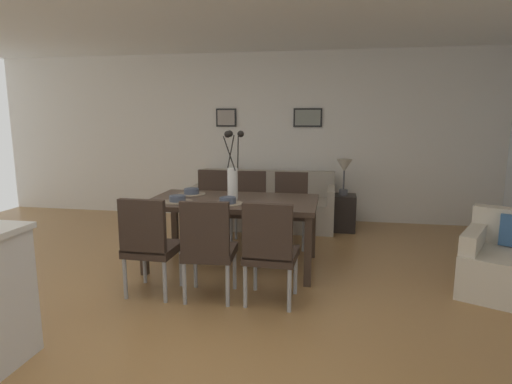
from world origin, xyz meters
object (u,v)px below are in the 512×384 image
dining_chair_near_left (149,242)px  dining_chair_far_left (208,245)px  bowl_near_right (192,191)px  bowl_near_left (178,198)px  dining_chair_near_right (211,202)px  sofa (265,207)px  dining_chair_far_right (249,204)px  framed_picture_center (308,118)px  centerpiece_vase (233,173)px  side_table (343,213)px  table_lamp (344,169)px  framed_picture_left (226,118)px  dining_chair_mid_right (290,205)px  dining_chair_mid_left (270,248)px  bowl_far_left (228,200)px  dining_table (233,206)px

dining_chair_near_left → dining_chair_far_left: (0.55, 0.00, 0.00)m
dining_chair_far_left → bowl_near_right: (-0.53, 1.14, 0.27)m
bowl_near_left → dining_chair_near_right: bearing=89.0°
sofa → dining_chair_far_right: bearing=-94.0°
dining_chair_near_right → dining_chair_far_right: (0.51, -0.01, 0.00)m
dining_chair_near_left → framed_picture_center: (1.20, 3.19, 1.09)m
centerpiece_vase → side_table: size_ratio=1.41×
side_table → framed_picture_center: size_ratio=1.19×
table_lamp → framed_picture_left: framed_picture_left is taller
dining_chair_near_left → side_table: bearing=56.1°
dining_chair_far_right → side_table: size_ratio=1.77×
dining_chair_mid_right → framed_picture_center: framed_picture_center is taller
dining_chair_near_left → bowl_near_left: (0.02, 0.70, 0.27)m
dining_chair_far_left → dining_chair_mid_right: 1.89m
dining_chair_near_left → framed_picture_center: framed_picture_center is taller
dining_chair_mid_left → dining_chair_far_left: bearing=-178.5°
dining_chair_near_left → sofa: 2.79m
side_table → table_lamp: size_ratio=1.02×
dining_chair_near_left → dining_chair_mid_left: same height
bowl_far_left → table_lamp: table_lamp is taller
dining_chair_mid_left → framed_picture_left: bearing=110.5°
bowl_near_left → side_table: (1.75, 1.93, -0.52)m
dining_chair_far_right → dining_chair_mid_left: 1.88m
table_lamp → dining_chair_far_left: bearing=-114.8°
dining_chair_far_right → bowl_near_right: (-0.54, -0.68, 0.27)m
dining_chair_near_right → dining_chair_mid_left: same height
sofa → framed_picture_left: size_ratio=6.30×
dining_chair_near_right → framed_picture_center: (1.16, 1.35, 1.09)m
dining_chair_mid_left → side_table: bearing=75.6°
dining_table → bowl_near_left: 0.60m
bowl_near_right → dining_chair_near_left: bearing=-90.8°
bowl_far_left → framed_picture_center: (0.65, 2.50, 0.82)m
centerpiece_vase → bowl_near_right: size_ratio=4.32×
dining_table → framed_picture_left: bearing=105.8°
sofa → dining_chair_near_left: bearing=-102.8°
framed_picture_left → dining_chair_near_right: bearing=-84.7°
dining_chair_near_left → dining_chair_mid_right: 2.12m
bowl_near_right → dining_chair_mid_left: bearing=-46.1°
dining_chair_near_left → dining_chair_far_right: same height
dining_chair_near_left → dining_chair_far_right: (0.55, 1.82, 0.00)m
bowl_far_left → sofa: 2.08m
framed_picture_left → bowl_far_left: bearing=-75.5°
dining_chair_far_left → dining_chair_mid_right: bearing=73.5°
centerpiece_vase → dining_chair_mid_right: bearing=59.3°
dining_chair_far_left → dining_chair_mid_left: (0.55, 0.01, 0.00)m
dining_table → sofa: bearing=88.2°
sofa → centerpiece_vase: bearing=-91.8°
table_lamp → sofa: bearing=175.6°
dining_chair_near_right → bowl_near_left: dining_chair_near_right is taller
centerpiece_vase → sofa: bearing=88.2°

